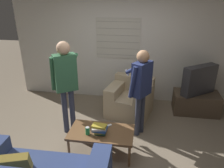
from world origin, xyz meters
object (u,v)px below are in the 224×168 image
at_px(soda_can, 88,131).
at_px(person_right_standing, 141,84).
at_px(spare_remote, 108,126).
at_px(coffee_table, 101,133).
at_px(person_left_standing, 66,77).
at_px(tv, 199,80).
at_px(armchair_beige, 130,99).
at_px(book_stack, 100,129).

bearing_deg(soda_can, person_right_standing, 44.68).
xyz_separation_m(soda_can, spare_remote, (0.28, 0.25, -0.05)).
relative_size(coffee_table, person_right_standing, 0.64).
bearing_deg(person_left_standing, tv, -9.46).
bearing_deg(spare_remote, soda_can, -93.97).
xyz_separation_m(armchair_beige, person_left_standing, (-1.08, -0.84, 0.77)).
relative_size(coffee_table, person_left_standing, 0.59).
distance_m(coffee_table, person_right_standing, 1.07).
bearing_deg(coffee_table, tv, 42.89).
bearing_deg(book_stack, coffee_table, 77.93).
bearing_deg(person_left_standing, person_right_standing, -27.74).
distance_m(coffee_table, person_left_standing, 1.15).
bearing_deg(tv, armchair_beige, -25.03).
distance_m(person_left_standing, person_right_standing, 1.31).
relative_size(coffee_table, soda_can, 8.16).
bearing_deg(soda_can, person_left_standing, 130.44).
bearing_deg(person_left_standing, armchair_beige, 4.20).
xyz_separation_m(tv, person_right_standing, (-1.19, -0.98, 0.24)).
bearing_deg(person_left_standing, soda_can, -83.10).
bearing_deg(person_right_standing, coffee_table, 170.54).
bearing_deg(person_right_standing, tv, -18.81).
relative_size(tv, person_left_standing, 0.44).
xyz_separation_m(person_right_standing, book_stack, (-0.58, -0.71, -0.50)).
distance_m(tv, spare_remote, 2.27).
distance_m(armchair_beige, person_left_standing, 1.57).
bearing_deg(book_stack, tv, 43.70).
xyz_separation_m(person_left_standing, book_stack, (0.72, -0.58, -0.60)).
bearing_deg(tv, soda_can, 5.43).
height_order(book_stack, spare_remote, book_stack).
height_order(coffee_table, soda_can, soda_can).
bearing_deg(spare_remote, coffee_table, -75.40).
xyz_separation_m(armchair_beige, spare_remote, (-0.26, -1.21, 0.10)).
xyz_separation_m(coffee_table, person_left_standing, (-0.73, 0.52, 0.72)).
bearing_deg(coffee_table, soda_can, -151.88).
relative_size(soda_can, spare_remote, 1.04).
xyz_separation_m(coffee_table, person_right_standing, (0.57, 0.66, 0.63)).
bearing_deg(armchair_beige, coffee_table, 89.22).
xyz_separation_m(book_stack, soda_can, (-0.18, -0.05, -0.02)).
height_order(armchair_beige, soda_can, armchair_beige).
bearing_deg(book_stack, spare_remote, 65.20).
bearing_deg(tv, person_right_standing, 3.31).
distance_m(tv, soda_can, 2.64).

